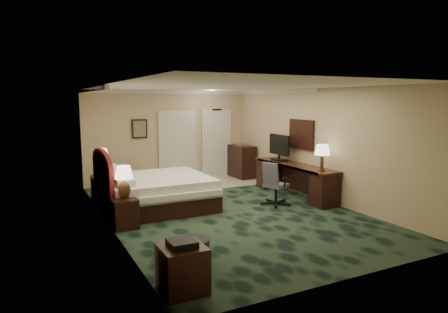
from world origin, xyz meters
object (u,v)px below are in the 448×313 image
ottoman (192,251)px  lamp_far (102,162)px  nightstand_near (125,213)px  bed (157,192)px  desk_chair (276,183)px  desk (294,180)px  minibar (242,162)px  lamp_near (124,183)px  tv (279,148)px  side_table (182,269)px  nightstand_far (102,188)px  bed_bench (202,191)px

ottoman → lamp_far: bearing=95.7°
nightstand_near → bed: bearing=47.7°
desk_chair → desk: bearing=11.0°
nightstand_near → minibar: bearing=37.1°
lamp_near → desk: size_ratio=0.23×
ottoman → tv: (3.92, 3.46, 0.97)m
nightstand_near → side_table: bearing=-88.8°
nightstand_near → desk: (4.43, 0.64, 0.12)m
bed → ottoman: (-0.48, -3.24, -0.17)m
lamp_far → tv: tv is taller
nightstand_far → lamp_far: 0.63m
tv → nightstand_near: bearing=-161.1°
bed_bench → tv: size_ratio=1.57×
bed_bench → ottoman: (-1.66, -3.40, -0.05)m
bed_bench → side_table: (-2.10, -4.15, 0.06)m
lamp_far → minibar: lamp_far is taller
desk_chair → bed: bearing=139.3°
desk → tv: tv is taller
ottoman → minibar: size_ratio=0.53×
bed_bench → desk: desk is taller
nightstand_far → lamp_near: (-0.01, -2.47, 0.59)m
nightstand_near → tv: tv is taller
side_table → lamp_far: bearing=90.3°
desk_chair → minibar: size_ratio=1.01×
nightstand_far → minibar: 4.53m
lamp_near → desk: bearing=8.9°
side_table → minibar: (4.38, 6.27, 0.21)m
nightstand_far → bed_bench: bearing=-28.7°
desk → tv: size_ratio=3.12×
nightstand_near → side_table: (0.06, -2.91, 0.02)m
desk → lamp_near: bearing=-171.1°
lamp_far → side_table: (0.02, -5.38, -0.62)m
lamp_far → bed_bench: lamp_far is taller
side_table → tv: (4.35, 4.21, 0.86)m
lamp_near → nightstand_far: bearing=89.7°
side_table → nightstand_far: bearing=90.5°
ottoman → desk_chair: bearing=36.8°
nightstand_near → desk_chair: 3.53m
lamp_near → desk_chair: 3.54m
bed → nightstand_near: 1.46m
ottoman → desk_chair: (3.02, 2.26, 0.32)m
nightstand_near → lamp_near: (-0.00, -0.06, 0.60)m
nightstand_far → tv: size_ratio=0.66×
nightstand_far → lamp_near: lamp_near is taller
minibar → bed_bench: bearing=-137.1°
minibar → desk: bearing=-90.1°
lamp_near → side_table: size_ratio=1.07×
nightstand_near → ottoman: 2.22m
lamp_near → bed_bench: (2.16, 1.29, -0.64)m
bed → nightstand_near: size_ratio=4.00×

